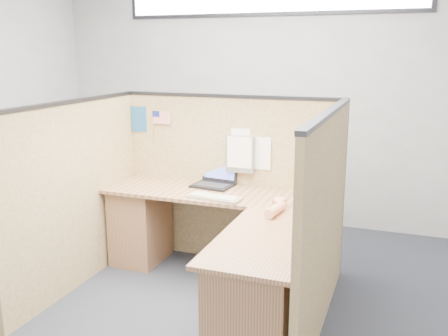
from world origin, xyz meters
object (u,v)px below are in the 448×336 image
at_px(l_desk, 221,249).
at_px(keyboard, 214,197).
at_px(laptop, 215,178).
at_px(mouse, 280,203).

distance_m(l_desk, keyboard, 0.42).
xyz_separation_m(laptop, keyboard, (0.15, -0.42, -0.05)).
bearing_deg(keyboard, mouse, 6.82).
xyz_separation_m(l_desk, mouse, (0.42, 0.19, 0.36)).
bearing_deg(l_desk, laptop, 114.88).
relative_size(l_desk, laptop, 5.29).
relative_size(keyboard, mouse, 4.21).
bearing_deg(l_desk, keyboard, 123.88).
xyz_separation_m(keyboard, mouse, (0.54, -0.00, 0.01)).
bearing_deg(mouse, keyboard, 180.00).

